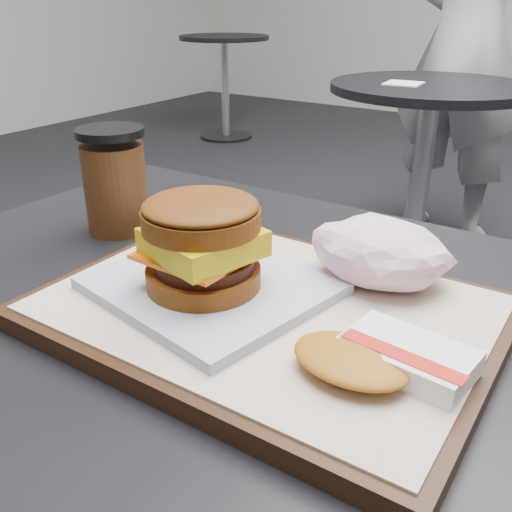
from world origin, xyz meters
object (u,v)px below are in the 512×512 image
object	(u,v)px
patron	(466,44)
crumpled_wrapper	(380,252)
breakfast_sandwich	(205,254)
neighbor_table	(425,141)
serving_tray	(266,312)
hash_brown	(382,358)
coffee_cup	(115,183)
customer_table	(240,454)

from	to	relation	value
patron	crumpled_wrapper	bearing A→B (deg)	113.00
breakfast_sandwich	neighbor_table	size ratio (longest dim) A/B	0.29
serving_tray	hash_brown	distance (m)	0.13
hash_brown	neighbor_table	size ratio (longest dim) A/B	0.16
serving_tray	coffee_cup	xyz separation A→B (m)	(-0.27, 0.08, 0.05)
customer_table	patron	bearing A→B (deg)	100.33
coffee_cup	patron	distance (m)	2.14
breakfast_sandwich	coffee_cup	bearing A→B (deg)	155.20
breakfast_sandwich	crumpled_wrapper	world-z (taller)	breakfast_sandwich
neighbor_table	serving_tray	bearing A→B (deg)	-76.79
hash_brown	neighbor_table	world-z (taller)	hash_brown
coffee_cup	hash_brown	bearing A→B (deg)	-17.05
breakfast_sandwich	crumpled_wrapper	bearing A→B (deg)	43.98
customer_table	coffee_cup	xyz separation A→B (m)	(-0.23, 0.07, 0.24)
breakfast_sandwich	hash_brown	xyz separation A→B (m)	(0.17, -0.02, -0.03)
serving_tray	patron	world-z (taller)	patron
serving_tray	neighbor_table	distance (m)	1.72
customer_table	breakfast_sandwich	bearing A→B (deg)	-110.89
serving_tray	coffee_cup	size ratio (longest dim) A/B	3.06
breakfast_sandwich	coffee_cup	world-z (taller)	coffee_cup
hash_brown	patron	distance (m)	2.32
breakfast_sandwich	hash_brown	bearing A→B (deg)	-6.55
coffee_cup	neighbor_table	distance (m)	1.61
serving_tray	breakfast_sandwich	bearing A→B (deg)	-161.66
crumpled_wrapper	coffee_cup	world-z (taller)	coffee_cup
crumpled_wrapper	serving_tray	bearing A→B (deg)	-123.91
breakfast_sandwich	patron	distance (m)	2.26
coffee_cup	patron	xyz separation A→B (m)	(-0.18, 2.13, 0.01)
customer_table	patron	distance (m)	2.25
patron	hash_brown	bearing A→B (deg)	113.64
customer_table	crumpled_wrapper	distance (m)	0.27
serving_tray	breakfast_sandwich	distance (m)	0.07
hash_brown	neighbor_table	xyz separation A→B (m)	(-0.51, 1.70, -0.25)
hash_brown	neighbor_table	distance (m)	1.79
crumpled_wrapper	patron	distance (m)	2.18
customer_table	breakfast_sandwich	world-z (taller)	breakfast_sandwich
customer_table	patron	xyz separation A→B (m)	(-0.40, 2.20, 0.25)
crumpled_wrapper	coffee_cup	xyz separation A→B (m)	(-0.33, -0.01, 0.01)
hash_brown	coffee_cup	distance (m)	0.40
serving_tray	hash_brown	world-z (taller)	hash_brown
serving_tray	crumpled_wrapper	bearing A→B (deg)	56.09
customer_table	patron	world-z (taller)	patron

